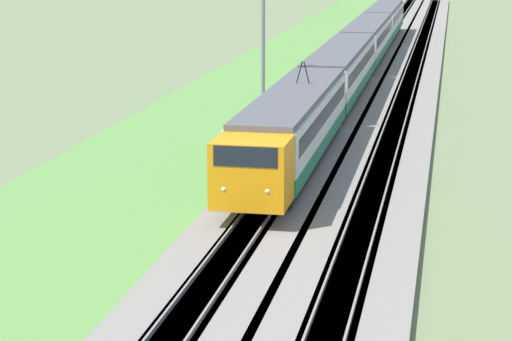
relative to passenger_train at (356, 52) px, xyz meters
The scene contains 7 objects.
ballast_main 21.47m from the passenger_train, behind, with size 240.00×4.40×0.30m.
ballast_adjacent 21.86m from the passenger_train, 169.13° to the right, with size 240.00×4.40×0.30m.
track_main 21.47m from the passenger_train, behind, with size 240.00×1.57×0.45m.
track_adjacent 21.86m from the passenger_train, 169.13° to the right, with size 240.00×1.57×0.45m.
grass_verge 22.19m from the passenger_train, 165.47° to the left, with size 240.00×12.85×0.12m.
passenger_train is the anchor object (origin of this frame).
catenary_mast_mid 22.78m from the passenger_train, behind, with size 0.22×2.56×8.94m.
Camera 1 is at (-4.18, -7.07, 10.75)m, focal length 70.00 mm.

